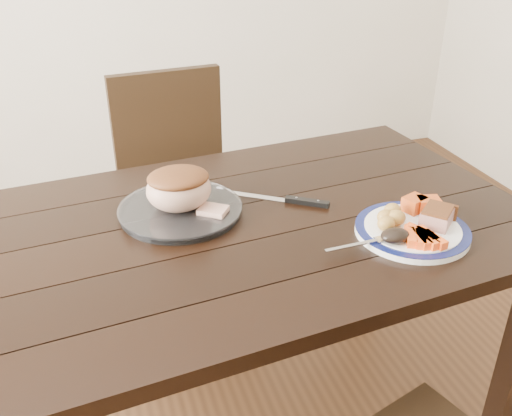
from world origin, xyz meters
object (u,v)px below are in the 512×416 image
object	(u,v)px
chair_far	(179,184)
fork	(365,243)
roast_joint	(179,190)
serving_platter	(180,211)
pork_slice	(437,217)
carving_knife	(293,200)
dining_table	(224,257)
dinner_plate	(412,231)

from	to	relation	value
chair_far	fork	bearing A→B (deg)	100.64
roast_joint	fork	bearing A→B (deg)	-39.14
serving_platter	pork_slice	distance (m)	0.65
fork	roast_joint	xyz separation A→B (m)	(-0.38, 0.31, 0.05)
fork	carving_knife	size ratio (longest dim) A/B	0.65
fork	dining_table	bearing A→B (deg)	141.39
dining_table	roast_joint	distance (m)	0.21
serving_platter	fork	xyz separation A→B (m)	(0.38, -0.31, 0.01)
dining_table	roast_joint	size ratio (longest dim) A/B	10.00
roast_joint	dining_table	bearing A→B (deg)	-47.21
dinner_plate	roast_joint	bearing A→B (deg)	152.40
carving_knife	chair_far	bearing A→B (deg)	141.58
pork_slice	fork	bearing A→B (deg)	-172.51
dining_table	roast_joint	xyz separation A→B (m)	(-0.09, 0.10, 0.16)
pork_slice	carving_knife	size ratio (longest dim) A/B	0.31
roast_joint	pork_slice	bearing A→B (deg)	-25.47
dining_table	carving_knife	size ratio (longest dim) A/B	6.14
carving_knife	dining_table	bearing A→B (deg)	-127.03
pork_slice	carving_knife	bearing A→B (deg)	138.33
fork	dinner_plate	bearing A→B (deg)	10.03
serving_platter	carving_knife	size ratio (longest dim) A/B	1.15
dining_table	roast_joint	bearing A→B (deg)	132.79
fork	carving_knife	distance (m)	0.29
chair_far	fork	xyz separation A→B (m)	(0.27, -0.95, 0.25)
dining_table	fork	size ratio (longest dim) A/B	9.44
pork_slice	roast_joint	bearing A→B (deg)	154.53
dinner_plate	fork	bearing A→B (deg)	-167.48
serving_platter	pork_slice	world-z (taller)	pork_slice
pork_slice	serving_platter	bearing A→B (deg)	154.53
dinner_plate	pork_slice	size ratio (longest dim) A/B	3.29
chair_far	roast_joint	xyz separation A→B (m)	(-0.11, -0.64, 0.30)
dining_table	dinner_plate	world-z (taller)	dinner_plate
dining_table	dinner_plate	distance (m)	0.48
dining_table	dinner_plate	xyz separation A→B (m)	(0.43, -0.18, 0.10)
dining_table	roast_joint	world-z (taller)	roast_joint
fork	chair_far	bearing A→B (deg)	103.41
roast_joint	carving_knife	distance (m)	0.31
chair_far	carving_knife	world-z (taller)	chair_far
serving_platter	pork_slice	bearing A→B (deg)	-25.47
pork_slice	carving_knife	distance (m)	0.38
dining_table	chair_far	xyz separation A→B (m)	(0.02, 0.74, -0.13)
dining_table	carving_knife	distance (m)	0.25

